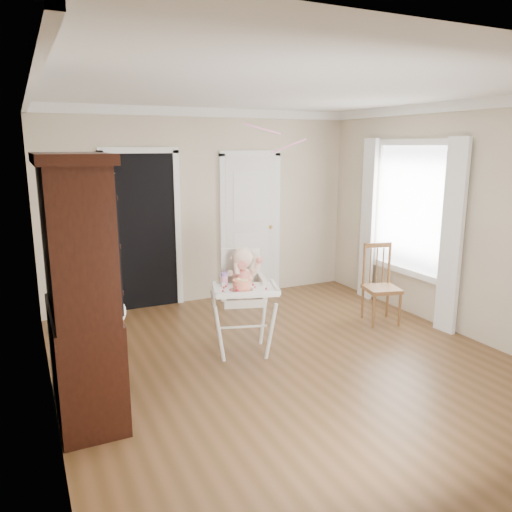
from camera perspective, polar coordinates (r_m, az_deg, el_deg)
name	(u,v)px	position (r m, az deg, el deg)	size (l,w,h in m)	color
floor	(290,364)	(5.27, 3.90, -12.20)	(5.00, 5.00, 0.00)	#53381C
ceiling	(294,89)	(4.81, 4.40, 18.46)	(5.00, 5.00, 0.00)	white
wall_back	(205,207)	(7.12, -5.87, 5.60)	(4.50, 4.50, 0.00)	beige
wall_left	(41,257)	(4.25, -23.33, -0.06)	(5.00, 5.00, 0.00)	beige
wall_right	(461,220)	(6.27, 22.37, 3.79)	(5.00, 5.00, 0.00)	beige
crown_molding	(294,96)	(4.81, 4.39, 17.74)	(4.50, 5.00, 0.12)	white
doorway	(142,228)	(6.89, -12.85, 3.10)	(1.06, 0.05, 2.22)	black
closet_door	(251,227)	(7.40, -0.63, 3.39)	(0.96, 0.09, 2.13)	white
window_right	(408,217)	(6.79, 16.95, 4.25)	(0.13, 1.84, 2.30)	white
high_chair	(243,290)	(5.29, -1.55, -3.90)	(0.85, 0.96, 1.14)	white
baby	(242,273)	(5.27, -1.57, -1.97)	(0.33, 0.31, 0.53)	beige
cake	(242,285)	(4.95, -1.62, -3.32)	(0.24, 0.24, 0.11)	silver
sippy_cup	(224,279)	(5.09, -3.64, -2.65)	(0.07, 0.07, 0.18)	#FF9BD2
china_cabinet	(80,288)	(4.29, -19.47, -3.43)	(0.57, 1.27, 2.15)	black
dining_chair	(381,286)	(6.51, 14.07, -3.36)	(0.49, 0.49, 0.99)	brown
streamer	(262,129)	(6.04, 0.67, 14.35)	(0.03, 0.50, 0.02)	pink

